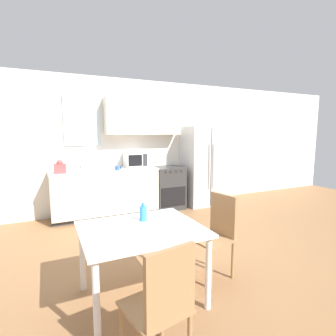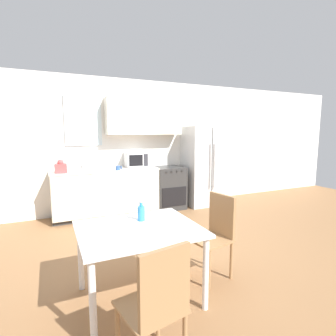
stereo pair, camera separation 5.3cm
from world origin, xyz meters
TOP-DOWN VIEW (x-y plane):
  - ground_plane at (0.00, 0.00)m, footprint 12.00×12.00m
  - wall_back at (0.05, 2.00)m, footprint 12.00×0.38m
  - kitchen_counter at (-0.45, 1.71)m, footprint 2.01×0.61m
  - oven_range at (0.87, 1.70)m, footprint 0.62×0.63m
  - refrigerator at (1.73, 1.67)m, footprint 0.85×0.72m
  - kitchen_sink at (-0.79, 1.71)m, footprint 0.62×0.43m
  - microwave at (0.20, 1.81)m, footprint 0.43×0.33m
  - coffee_mug at (-0.25, 1.51)m, footprint 0.11×0.08m
  - grocery_bag_0 at (-1.25, 1.58)m, footprint 0.21×0.19m
  - dining_table at (-0.68, -1.03)m, footprint 1.12×0.92m
  - dining_chair_near at (-0.83, -1.87)m, footprint 0.46×0.46m
  - dining_chair_side at (0.25, -0.97)m, footprint 0.47×0.47m
  - drink_bottle at (-0.60, -0.85)m, footprint 0.08×0.08m

SIDE VIEW (x-z plane):
  - ground_plane at x=0.00m, z-range 0.00..0.00m
  - oven_range at x=0.87m, z-range 0.00..0.89m
  - kitchen_counter at x=-0.45m, z-range 0.00..0.92m
  - dining_chair_near at x=-0.83m, z-range 0.07..1.00m
  - dining_chair_side at x=0.25m, z-range 0.07..1.00m
  - dining_table at x=-0.68m, z-range 0.27..0.99m
  - drink_bottle at x=-0.60m, z-range 0.70..0.92m
  - refrigerator at x=1.73m, z-range 0.00..1.75m
  - kitchen_sink at x=-0.79m, z-range 0.83..1.03m
  - coffee_mug at x=-0.25m, z-range 0.92..1.00m
  - grocery_bag_0 at x=-1.25m, z-range 0.90..1.14m
  - microwave at x=0.20m, z-range 0.92..1.22m
  - wall_back at x=0.05m, z-range 0.10..2.80m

